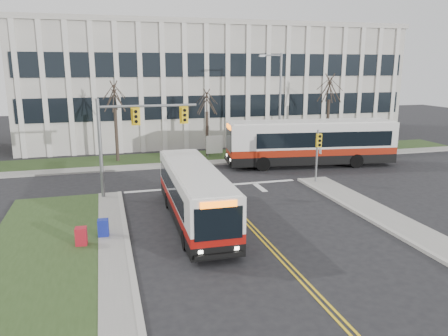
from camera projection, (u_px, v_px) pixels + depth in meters
ground at (252, 227)px, 22.44m from camera, size 120.00×120.00×0.00m
grass_verge at (26, 303)px, 15.12m from camera, size 5.00×26.00×0.12m
sidewalk_west at (115, 291)px, 15.90m from camera, size 1.20×26.00×0.14m
sidewalk_east at (445, 248)px, 19.70m from camera, size 2.00×26.00×0.14m
sidewalk_cross at (249, 160)px, 37.99m from camera, size 44.00×1.60×0.14m
building_lawn at (239, 154)px, 40.62m from camera, size 44.00×5.00×0.12m
office_building at (208, 85)px, 50.52m from camera, size 40.00×16.00×12.00m
mast_arm_signal at (128, 130)px, 26.72m from camera, size 6.11×0.38×6.20m
signal_pole_near at (318, 149)px, 30.23m from camera, size 0.34×0.39×3.80m
signal_pole_far at (272, 131)px, 38.20m from camera, size 0.34×0.39×3.80m
streetlight at (278, 100)px, 38.56m from camera, size 2.15×0.25×9.20m
directory_sign at (214, 145)px, 39.24m from camera, size 1.50×0.12×2.00m
tree_left at (114, 98)px, 36.50m from camera, size 1.80×1.80×7.70m
tree_mid at (207, 103)px, 38.92m from camera, size 1.80×1.80×6.82m
tree_right at (329, 90)px, 41.65m from camera, size 1.80×1.80×8.25m
bus_main at (194, 196)px, 22.87m from camera, size 2.58×10.86×2.88m
bus_cross at (311, 144)px, 36.01m from camera, size 13.97×4.73×3.65m
newspaper_box_blue at (103, 229)px, 20.88m from camera, size 0.53×0.48×0.95m
newspaper_box_red at (81, 237)px, 19.85m from camera, size 0.53×0.49×0.95m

